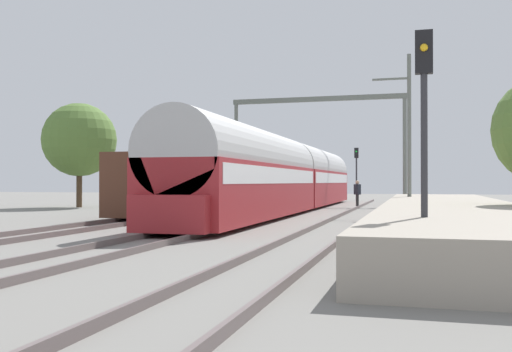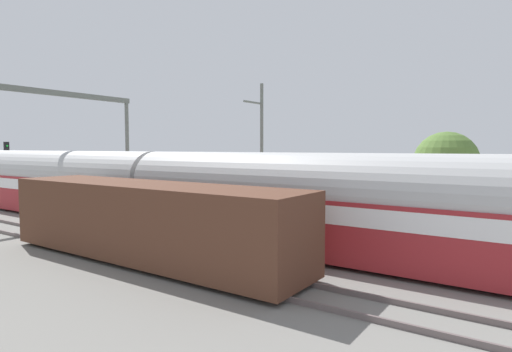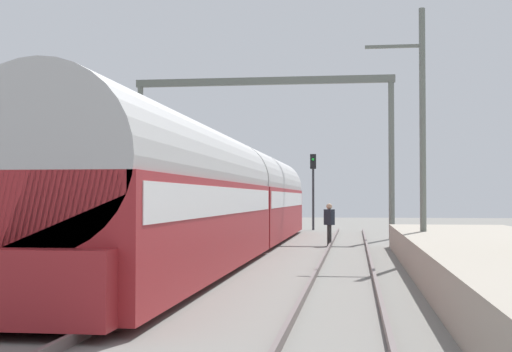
# 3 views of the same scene
# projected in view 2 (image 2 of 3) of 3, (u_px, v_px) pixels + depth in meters

# --- Properties ---
(ground) EXTENTS (120.00, 120.00, 0.00)m
(ground) POSITION_uv_depth(u_px,v_px,m) (388.00, 267.00, 14.74)
(ground) COLOR gray
(track_far_west) EXTENTS (1.52, 60.00, 0.16)m
(track_far_west) POSITION_uv_depth(u_px,v_px,m) (340.00, 300.00, 11.29)
(track_far_west) COLOR #675A59
(track_far_west) RESTS_ON ground
(track_west) EXTENTS (1.52, 60.00, 0.16)m
(track_west) POSITION_uv_depth(u_px,v_px,m) (388.00, 265.00, 14.73)
(track_west) COLOR #675A59
(track_west) RESTS_ON ground
(track_east) EXTENTS (1.52, 60.00, 0.16)m
(track_east) POSITION_uv_depth(u_px,v_px,m) (418.00, 242.00, 18.17)
(track_east) COLOR #675A59
(track_east) RESTS_ON ground
(platform) EXTENTS (4.40, 28.00, 0.90)m
(platform) POSITION_uv_depth(u_px,v_px,m) (397.00, 218.00, 22.42)
(platform) COLOR #A39989
(platform) RESTS_ON ground
(passenger_train) EXTENTS (2.93, 32.85, 3.82)m
(passenger_train) POSITION_uv_depth(u_px,v_px,m) (155.00, 191.00, 21.32)
(passenger_train) COLOR maroon
(passenger_train) RESTS_ON ground
(freight_car) EXTENTS (2.80, 13.00, 2.70)m
(freight_car) POSITION_uv_depth(u_px,v_px,m) (147.00, 221.00, 15.50)
(freight_car) COLOR #563323
(freight_car) RESTS_ON ground
(person_crossing) EXTENTS (0.46, 0.45, 1.73)m
(person_crossing) POSITION_uv_depth(u_px,v_px,m) (148.00, 197.00, 26.70)
(person_crossing) COLOR #2B2B2B
(person_crossing) RESTS_ON ground
(railway_signal_far) EXTENTS (0.36, 0.30, 4.64)m
(railway_signal_far) POSITION_uv_depth(u_px,v_px,m) (7.00, 162.00, 33.76)
(railway_signal_far) COLOR #2D2D33
(railway_signal_far) RESTS_ON ground
(catenary_gantry) EXTENTS (12.78, 0.28, 7.86)m
(catenary_gantry) POSITION_uv_depth(u_px,v_px,m) (47.00, 124.00, 26.63)
(catenary_gantry) COLOR slate
(catenary_gantry) RESTS_ON ground
(catenary_pole_east_mid) EXTENTS (1.90, 0.20, 8.00)m
(catenary_pole_east_mid) POSITION_uv_depth(u_px,v_px,m) (261.00, 148.00, 25.34)
(catenary_pole_east_mid) COLOR slate
(catenary_pole_east_mid) RESTS_ON ground
(tree_east_background) EXTENTS (3.57, 3.57, 5.08)m
(tree_east_background) POSITION_uv_depth(u_px,v_px,m) (446.00, 164.00, 23.66)
(tree_east_background) COLOR #4C3826
(tree_east_background) RESTS_ON ground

